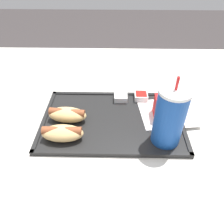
{
  "coord_description": "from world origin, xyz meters",
  "views": [
    {
      "loc": [
        -0.0,
        0.5,
        1.22
      ],
      "look_at": [
        0.01,
        -0.01,
        0.78
      ],
      "focal_mm": 35.0,
      "sensor_mm": 36.0,
      "label": 1
    }
  ],
  "objects_px": {
    "soda_cup": "(169,117)",
    "hot_dog_far": "(62,133)",
    "sauce_cup_ketchup": "(141,96)",
    "fries_carton": "(166,106)",
    "sauce_cup_mayo": "(120,97)",
    "hot_dog_near": "(67,115)"
  },
  "relations": [
    {
      "from": "soda_cup",
      "to": "hot_dog_far",
      "type": "distance_m",
      "value": 0.3
    },
    {
      "from": "hot_dog_far",
      "to": "sauce_cup_ketchup",
      "type": "bearing_deg",
      "value": -140.31
    },
    {
      "from": "fries_carton",
      "to": "sauce_cup_mayo",
      "type": "distance_m",
      "value": 0.17
    },
    {
      "from": "soda_cup",
      "to": "hot_dog_far",
      "type": "relative_size",
      "value": 1.74
    },
    {
      "from": "sauce_cup_mayo",
      "to": "hot_dog_near",
      "type": "bearing_deg",
      "value": 34.67
    },
    {
      "from": "hot_dog_near",
      "to": "fries_carton",
      "type": "xyz_separation_m",
      "value": [
        -0.31,
        -0.03,
        0.02
      ]
    },
    {
      "from": "hot_dog_far",
      "to": "fries_carton",
      "type": "xyz_separation_m",
      "value": [
        -0.31,
        -0.11,
        0.02
      ]
    },
    {
      "from": "soda_cup",
      "to": "hot_dog_near",
      "type": "height_order",
      "value": "soda_cup"
    },
    {
      "from": "fries_carton",
      "to": "sauce_cup_ketchup",
      "type": "bearing_deg",
      "value": -52.73
    },
    {
      "from": "soda_cup",
      "to": "fries_carton",
      "type": "height_order",
      "value": "soda_cup"
    },
    {
      "from": "soda_cup",
      "to": "hot_dog_near",
      "type": "distance_m",
      "value": 0.31
    },
    {
      "from": "soda_cup",
      "to": "sauce_cup_mayo",
      "type": "height_order",
      "value": "soda_cup"
    },
    {
      "from": "hot_dog_near",
      "to": "fries_carton",
      "type": "distance_m",
      "value": 0.31
    },
    {
      "from": "hot_dog_far",
      "to": "hot_dog_near",
      "type": "relative_size",
      "value": 0.96
    },
    {
      "from": "sauce_cup_mayo",
      "to": "fries_carton",
      "type": "bearing_deg",
      "value": 149.02
    },
    {
      "from": "hot_dog_far",
      "to": "hot_dog_near",
      "type": "bearing_deg",
      "value": -90.0
    },
    {
      "from": "hot_dog_far",
      "to": "fries_carton",
      "type": "bearing_deg",
      "value": -160.98
    },
    {
      "from": "hot_dog_far",
      "to": "sauce_cup_mayo",
      "type": "height_order",
      "value": "hot_dog_far"
    },
    {
      "from": "soda_cup",
      "to": "hot_dog_far",
      "type": "height_order",
      "value": "soda_cup"
    },
    {
      "from": "soda_cup",
      "to": "sauce_cup_ketchup",
      "type": "bearing_deg",
      "value": -74.79
    },
    {
      "from": "fries_carton",
      "to": "sauce_cup_mayo",
      "type": "height_order",
      "value": "fries_carton"
    },
    {
      "from": "soda_cup",
      "to": "hot_dog_near",
      "type": "bearing_deg",
      "value": -14.01
    }
  ]
}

